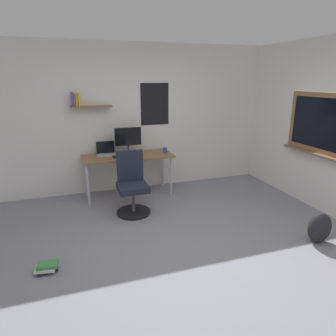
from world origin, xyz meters
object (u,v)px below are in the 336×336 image
(office_chair, at_px, (132,187))
(monitor_primary, at_px, (128,139))
(desk, at_px, (128,159))
(book_stack_on_floor, at_px, (47,267))
(computer_mouse, at_px, (140,154))
(coffee_mug, at_px, (165,150))
(laptop, at_px, (106,152))
(keyboard, at_px, (124,156))
(backpack, at_px, (319,227))

(office_chair, height_order, monitor_primary, monitor_primary)
(desk, bearing_deg, book_stack_on_floor, -123.92)
(computer_mouse, distance_m, coffee_mug, 0.47)
(laptop, relative_size, coffee_mug, 3.37)
(office_chair, relative_size, book_stack_on_floor, 3.77)
(book_stack_on_floor, bearing_deg, keyboard, 56.63)
(desk, relative_size, keyboard, 4.17)
(monitor_primary, bearing_deg, computer_mouse, -46.94)
(coffee_mug, height_order, backpack, coffee_mug)
(laptop, relative_size, keyboard, 0.84)
(monitor_primary, height_order, backpack, monitor_primary)
(desk, xyz_separation_m, computer_mouse, (0.20, -0.08, 0.09))
(computer_mouse, distance_m, backpack, 2.94)
(monitor_primary, xyz_separation_m, coffee_mug, (0.63, -0.13, -0.22))
(keyboard, bearing_deg, backpack, -48.51)
(office_chair, xyz_separation_m, monitor_primary, (0.13, 0.83, 0.59))
(desk, height_order, computer_mouse, computer_mouse)
(keyboard, xyz_separation_m, computer_mouse, (0.28, 0.00, 0.01))
(computer_mouse, xyz_separation_m, backpack, (1.75, -2.30, -0.54))
(keyboard, xyz_separation_m, backpack, (2.03, -2.30, -0.54))
(backpack, bearing_deg, desk, 129.47)
(coffee_mug, distance_m, backpack, 2.73)
(keyboard, relative_size, book_stack_on_floor, 1.47)
(laptop, xyz_separation_m, backpack, (2.30, -2.52, -0.58))
(keyboard, bearing_deg, coffee_mug, 3.82)
(desk, relative_size, monitor_primary, 3.33)
(desk, height_order, office_chair, office_chair)
(book_stack_on_floor, bearing_deg, backpack, -7.74)
(office_chair, height_order, computer_mouse, office_chair)
(coffee_mug, bearing_deg, desk, 177.72)
(laptop, distance_m, computer_mouse, 0.60)
(desk, xyz_separation_m, monitor_primary, (0.04, 0.10, 0.34))
(monitor_primary, bearing_deg, office_chair, -98.79)
(desk, bearing_deg, coffee_mug, -2.28)
(monitor_primary, bearing_deg, coffee_mug, -11.22)
(keyboard, xyz_separation_m, book_stack_on_floor, (-1.22, -1.85, -0.69))
(office_chair, height_order, laptop, laptop)
(monitor_primary, height_order, computer_mouse, monitor_primary)
(desk, bearing_deg, office_chair, -97.01)
(laptop, height_order, backpack, laptop)
(desk, relative_size, book_stack_on_floor, 6.13)
(computer_mouse, bearing_deg, laptop, 157.86)
(laptop, height_order, monitor_primary, monitor_primary)
(laptop, xyz_separation_m, book_stack_on_floor, (-0.95, -2.08, -0.73))
(backpack, bearing_deg, monitor_primary, 127.77)
(keyboard, height_order, book_stack_on_floor, keyboard)
(monitor_primary, xyz_separation_m, backpack, (1.92, -2.47, -0.80))
(desk, distance_m, office_chair, 0.78)
(monitor_primary, xyz_separation_m, computer_mouse, (0.16, -0.18, -0.25))
(coffee_mug, relative_size, book_stack_on_floor, 0.37)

